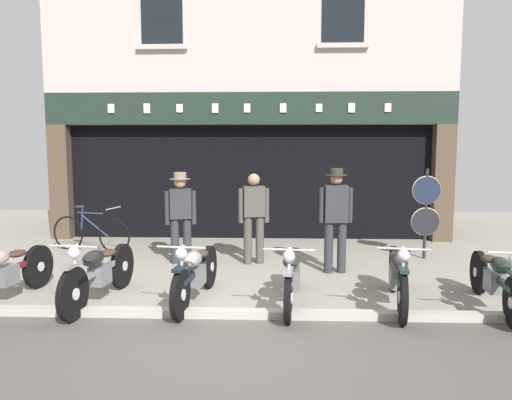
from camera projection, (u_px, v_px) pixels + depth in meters
The scene contains 15 objects.
ground at pixel (218, 357), 5.02m from camera, with size 21.08×22.00×0.18m.
shop_facade at pixel (253, 159), 12.71m from camera, with size 9.38×4.42×6.79m.
motorcycle_far_left at pixel (5, 272), 6.59m from camera, with size 0.62×2.04×0.92m.
motorcycle_left at pixel (99, 272), 6.58m from camera, with size 0.62×2.07×0.93m.
motorcycle_center_left at pixel (196, 272), 6.60m from camera, with size 0.62×2.03×0.91m.
motorcycle_center at pixel (292, 274), 6.51m from camera, with size 0.62×2.05×0.90m.
motorcycle_center_right at pixel (398, 275), 6.45m from camera, with size 0.62×2.05×0.92m.
motorcycle_right at pixel (496, 278), 6.31m from camera, with size 0.62×2.01×0.90m.
salesman_left at pixel (181, 213), 8.78m from camera, with size 0.55×0.37×1.66m.
shopkeeper_center at pixel (254, 214), 8.74m from camera, with size 0.55×0.30×1.64m.
salesman_right at pixel (336, 215), 8.10m from camera, with size 0.56×0.35×1.76m.
tyre_sign_pole at pixel (426, 207), 9.12m from camera, with size 0.54×0.06×1.71m.
advert_board_near at pixel (149, 158), 11.23m from camera, with size 0.71×0.03×0.89m.
advert_board_far at pixel (104, 159), 11.27m from camera, with size 0.69×0.03×1.08m.
leaning_bicycle at pixel (90, 233), 9.85m from camera, with size 1.75×0.62×0.95m.
Camera 1 is at (0.58, -5.77, 2.14)m, focal length 34.08 mm.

